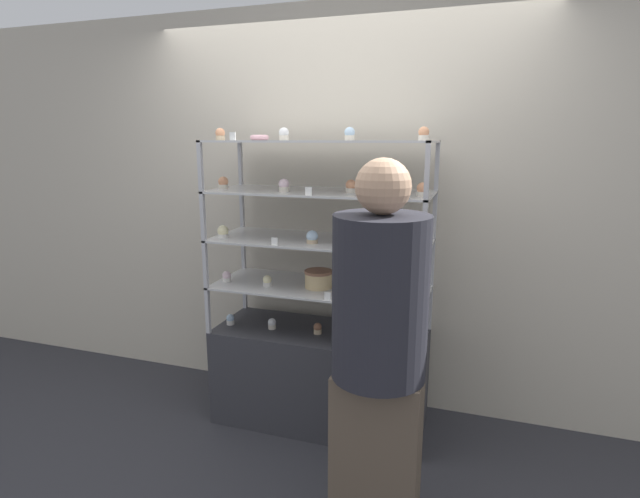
% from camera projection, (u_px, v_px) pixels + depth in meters
% --- Properties ---
extents(ground_plane, '(20.00, 20.00, 0.00)m').
position_uv_depth(ground_plane, '(320.00, 419.00, 3.21)').
color(ground_plane, '#2D2D33').
extents(back_wall, '(8.00, 0.05, 2.60)m').
position_uv_depth(back_wall, '(339.00, 211.00, 3.30)').
color(back_wall, beige).
rests_on(back_wall, ground_plane).
extents(display_base, '(1.30, 0.52, 0.61)m').
position_uv_depth(display_base, '(320.00, 376.00, 3.15)').
color(display_base, '#333338').
rests_on(display_base, ground_plane).
extents(display_riser_lower, '(1.30, 0.52, 0.29)m').
position_uv_depth(display_riser_lower, '(320.00, 289.00, 3.02)').
color(display_riser_lower, '#B7B7BC').
rests_on(display_riser_lower, display_base).
extents(display_riser_middle, '(1.30, 0.52, 0.29)m').
position_uv_depth(display_riser_middle, '(320.00, 242.00, 2.96)').
color(display_riser_middle, '#B7B7BC').
rests_on(display_riser_middle, display_riser_lower).
extents(display_riser_upper, '(1.30, 0.52, 0.29)m').
position_uv_depth(display_riser_upper, '(320.00, 194.00, 2.90)').
color(display_riser_upper, '#B7B7BC').
rests_on(display_riser_upper, display_riser_middle).
extents(display_riser_top, '(1.30, 0.52, 0.29)m').
position_uv_depth(display_riser_top, '(320.00, 143.00, 2.83)').
color(display_riser_top, '#B7B7BC').
rests_on(display_riser_top, display_riser_upper).
extents(layer_cake_centerpiece, '(0.17, 0.17, 0.11)m').
position_uv_depth(layer_cake_centerpiece, '(318.00, 279.00, 2.98)').
color(layer_cake_centerpiece, '#DBBC84').
rests_on(layer_cake_centerpiece, display_riser_lower).
extents(sheet_cake_frosted, '(0.24, 0.15, 0.07)m').
position_uv_depth(sheet_cake_frosted, '(381.00, 237.00, 2.83)').
color(sheet_cake_frosted, '#DBBC84').
rests_on(sheet_cake_frosted, display_riser_middle).
extents(cupcake_0, '(0.05, 0.05, 0.07)m').
position_uv_depth(cupcake_0, '(230.00, 319.00, 3.18)').
color(cupcake_0, white).
rests_on(cupcake_0, display_base).
extents(cupcake_1, '(0.05, 0.05, 0.07)m').
position_uv_depth(cupcake_1, '(272.00, 324.00, 3.11)').
color(cupcake_1, beige).
rests_on(cupcake_1, display_base).
extents(cupcake_2, '(0.05, 0.05, 0.07)m').
position_uv_depth(cupcake_2, '(318.00, 328.00, 3.03)').
color(cupcake_2, '#CCB28C').
rests_on(cupcake_2, display_base).
extents(cupcake_3, '(0.05, 0.05, 0.07)m').
position_uv_depth(cupcake_3, '(364.00, 336.00, 2.91)').
color(cupcake_3, '#CCB28C').
rests_on(cupcake_3, display_base).
extents(cupcake_4, '(0.05, 0.05, 0.07)m').
position_uv_depth(cupcake_4, '(415.00, 342.00, 2.82)').
color(cupcake_4, beige).
rests_on(cupcake_4, display_base).
extents(price_tag_0, '(0.04, 0.00, 0.04)m').
position_uv_depth(price_tag_0, '(339.00, 346.00, 2.80)').
color(price_tag_0, white).
rests_on(price_tag_0, display_base).
extents(cupcake_5, '(0.05, 0.05, 0.07)m').
position_uv_depth(cupcake_5, '(227.00, 277.00, 3.11)').
color(cupcake_5, white).
rests_on(cupcake_5, display_riser_lower).
extents(cupcake_6, '(0.05, 0.05, 0.07)m').
position_uv_depth(cupcake_6, '(267.00, 281.00, 3.01)').
color(cupcake_6, white).
rests_on(cupcake_6, display_riser_lower).
extents(cupcake_7, '(0.05, 0.05, 0.07)m').
position_uv_depth(cupcake_7, '(361.00, 290.00, 2.83)').
color(cupcake_7, beige).
rests_on(cupcake_7, display_riser_lower).
extents(cupcake_8, '(0.05, 0.05, 0.07)m').
position_uv_depth(cupcake_8, '(419.00, 294.00, 2.76)').
color(cupcake_8, beige).
rests_on(cupcake_8, display_riser_lower).
extents(price_tag_1, '(0.04, 0.00, 0.04)m').
position_uv_depth(price_tag_1, '(328.00, 296.00, 2.75)').
color(price_tag_1, white).
rests_on(price_tag_1, display_riser_lower).
extents(cupcake_9, '(0.07, 0.07, 0.07)m').
position_uv_depth(cupcake_9, '(223.00, 232.00, 3.01)').
color(cupcake_9, white).
rests_on(cupcake_9, display_riser_middle).
extents(cupcake_10, '(0.07, 0.07, 0.07)m').
position_uv_depth(cupcake_10, '(312.00, 237.00, 2.84)').
color(cupcake_10, '#CCB28C').
rests_on(cupcake_10, display_riser_middle).
extents(cupcake_11, '(0.07, 0.07, 0.07)m').
position_uv_depth(cupcake_11, '(420.00, 243.00, 2.69)').
color(cupcake_11, white).
rests_on(cupcake_11, display_riser_middle).
extents(price_tag_2, '(0.04, 0.00, 0.04)m').
position_uv_depth(price_tag_2, '(275.00, 242.00, 2.79)').
color(price_tag_2, white).
rests_on(price_tag_2, display_riser_middle).
extents(cupcake_12, '(0.06, 0.06, 0.07)m').
position_uv_depth(cupcake_12, '(223.00, 183.00, 3.01)').
color(cupcake_12, beige).
rests_on(cupcake_12, display_riser_upper).
extents(cupcake_13, '(0.06, 0.06, 0.07)m').
position_uv_depth(cupcake_13, '(284.00, 185.00, 2.85)').
color(cupcake_13, beige).
rests_on(cupcake_13, display_riser_upper).
extents(cupcake_14, '(0.06, 0.06, 0.07)m').
position_uv_depth(cupcake_14, '(351.00, 187.00, 2.79)').
color(cupcake_14, beige).
rests_on(cupcake_14, display_riser_upper).
extents(cupcake_15, '(0.06, 0.06, 0.07)m').
position_uv_depth(cupcake_15, '(422.00, 190.00, 2.60)').
color(cupcake_15, beige).
rests_on(cupcake_15, display_riser_upper).
extents(price_tag_3, '(0.04, 0.00, 0.04)m').
position_uv_depth(price_tag_3, '(309.00, 191.00, 2.66)').
color(price_tag_3, white).
rests_on(price_tag_3, display_riser_upper).
extents(cupcake_16, '(0.06, 0.06, 0.07)m').
position_uv_depth(cupcake_16, '(220.00, 134.00, 2.94)').
color(cupcake_16, '#CCB28C').
rests_on(cupcake_16, display_riser_top).
extents(cupcake_17, '(0.06, 0.06, 0.07)m').
position_uv_depth(cupcake_17, '(284.00, 134.00, 2.81)').
color(cupcake_17, beige).
rests_on(cupcake_17, display_riser_top).
extents(cupcake_18, '(0.06, 0.06, 0.07)m').
position_uv_depth(cupcake_18, '(350.00, 134.00, 2.69)').
color(cupcake_18, beige).
rests_on(cupcake_18, display_riser_top).
extents(cupcake_19, '(0.06, 0.06, 0.07)m').
position_uv_depth(cupcake_19, '(424.00, 134.00, 2.59)').
color(cupcake_19, beige).
rests_on(cupcake_19, display_riser_top).
extents(price_tag_4, '(0.04, 0.00, 0.04)m').
position_uv_depth(price_tag_4, '(233.00, 136.00, 2.74)').
color(price_tag_4, white).
rests_on(price_tag_4, display_riser_top).
extents(donut_glazed, '(0.11, 0.11, 0.03)m').
position_uv_depth(donut_glazed, '(259.00, 137.00, 2.96)').
color(donut_glazed, '#EFB2BC').
rests_on(donut_glazed, display_riser_top).
extents(customer_figure, '(0.40, 0.40, 1.70)m').
position_uv_depth(customer_figure, '(379.00, 349.00, 2.09)').
color(customer_figure, brown).
rests_on(customer_figure, ground_plane).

